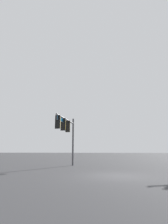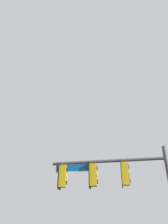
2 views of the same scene
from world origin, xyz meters
name	(u,v)px [view 1 (image 1 of 2)]	position (x,y,z in m)	size (l,w,h in m)	color
ground_plane	(116,176)	(0.00, 0.00, 0.00)	(400.00, 400.00, 0.00)	#38383A
signal_pole_near	(67,129)	(-5.64, -5.26, 4.10)	(5.86, 0.62, 5.65)	#47474C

